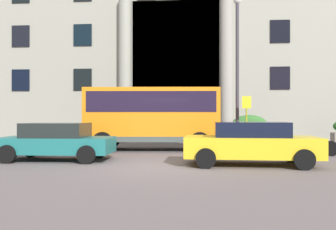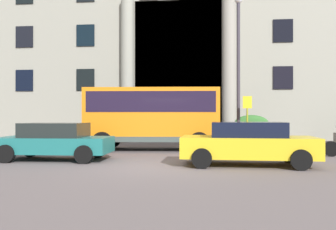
# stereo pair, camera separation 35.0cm
# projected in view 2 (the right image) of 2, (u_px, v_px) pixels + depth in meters

# --- Properties ---
(ground_plane) EXTENTS (80.00, 64.00, 0.12)m
(ground_plane) POSITION_uv_depth(u_px,v_px,m) (155.00, 169.00, 11.14)
(ground_plane) COLOR #675C5D
(office_building_facade) EXTENTS (38.82, 9.70, 18.64)m
(office_building_facade) POSITION_uv_depth(u_px,v_px,m) (185.00, 19.00, 28.55)
(office_building_facade) COLOR gray
(office_building_facade) RESTS_ON ground_plane
(orange_minibus) EXTENTS (6.20, 2.90, 2.86)m
(orange_minibus) POSITION_uv_depth(u_px,v_px,m) (153.00, 114.00, 16.70)
(orange_minibus) COLOR orange
(orange_minibus) RESTS_ON ground_plane
(bus_stop_sign) EXTENTS (0.44, 0.08, 2.58)m
(bus_stop_sign) POSITION_uv_depth(u_px,v_px,m) (247.00, 116.00, 17.69)
(bus_stop_sign) COLOR #96991F
(bus_stop_sign) RESTS_ON ground_plane
(hedge_planter_far_east) EXTENTS (1.58, 0.99, 1.26)m
(hedge_planter_far_east) POSITION_uv_depth(u_px,v_px,m) (112.00, 132.00, 21.92)
(hedge_planter_far_east) COLOR #716358
(hedge_planter_far_east) RESTS_ON ground_plane
(hedge_planter_east) EXTENTS (2.10, 0.71, 1.65)m
(hedge_planter_east) POSITION_uv_depth(u_px,v_px,m) (251.00, 130.00, 21.02)
(hedge_planter_east) COLOR slate
(hedge_planter_east) RESTS_ON ground_plane
(parked_estate_mid) EXTENTS (4.30, 2.14, 1.40)m
(parked_estate_mid) POSITION_uv_depth(u_px,v_px,m) (248.00, 143.00, 11.53)
(parked_estate_mid) COLOR gold
(parked_estate_mid) RESTS_ON ground_plane
(parked_sedan_second) EXTENTS (4.02, 2.09, 1.34)m
(parked_sedan_second) POSITION_uv_depth(u_px,v_px,m) (55.00, 141.00, 12.91)
(parked_sedan_second) COLOR #1D6A68
(parked_sedan_second) RESTS_ON ground_plane
(motorcycle_far_end) EXTENTS (1.99, 0.55, 0.89)m
(motorcycle_far_end) POSITION_uv_depth(u_px,v_px,m) (245.00, 145.00, 14.07)
(motorcycle_far_end) COLOR black
(motorcycle_far_end) RESTS_ON ground_plane
(scooter_by_planter) EXTENTS (1.97, 0.73, 0.89)m
(scooter_by_planter) POSITION_uv_depth(u_px,v_px,m) (28.00, 143.00, 14.89)
(scooter_by_planter) COLOR black
(scooter_by_planter) RESTS_ON ground_plane
(lamppost_plaza_centre) EXTENTS (0.40, 0.40, 7.86)m
(lamppost_plaza_centre) POSITION_uv_depth(u_px,v_px,m) (238.00, 59.00, 18.61)
(lamppost_plaza_centre) COLOR #38333E
(lamppost_plaza_centre) RESTS_ON ground_plane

